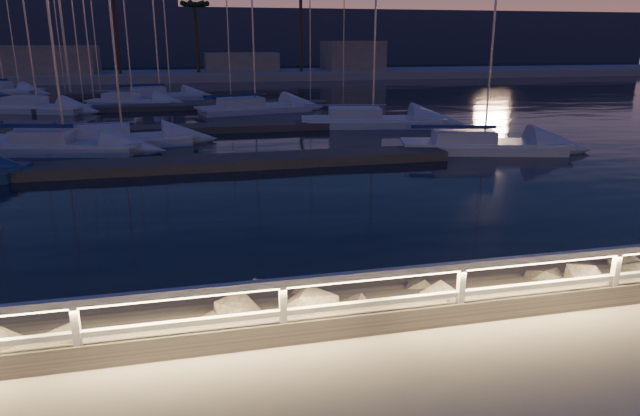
% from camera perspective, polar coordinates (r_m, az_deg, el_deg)
% --- Properties ---
extents(ground, '(400.00, 400.00, 0.00)m').
position_cam_1_polar(ground, '(9.15, -10.00, -13.69)').
color(ground, '#9F998F').
rests_on(ground, ground).
extents(harbor_water, '(400.00, 440.00, 0.60)m').
position_cam_1_polar(harbor_water, '(39.54, -12.92, 7.99)').
color(harbor_water, black).
rests_on(harbor_water, ground).
extents(guard_rail, '(44.11, 0.12, 1.06)m').
position_cam_1_polar(guard_rail, '(8.79, -10.71, -9.35)').
color(guard_rail, white).
rests_on(guard_rail, ground).
extents(riprap, '(31.14, 3.22, 1.44)m').
position_cam_1_polar(riprap, '(11.35, 7.53, -8.74)').
color(riprap, slate).
rests_on(riprap, ground).
extents(floating_docks, '(22.00, 36.00, 0.40)m').
position_cam_1_polar(floating_docks, '(40.74, -13.00, 9.03)').
color(floating_docks, '#524B44').
rests_on(floating_docks, ground).
extents(far_shore, '(160.00, 14.00, 5.20)m').
position_cam_1_polar(far_shore, '(82.10, -13.57, 13.01)').
color(far_shore, '#9F998F').
rests_on(far_shore, ground).
extents(palm_center, '(3.00, 3.00, 9.70)m').
position_cam_1_polar(palm_center, '(81.08, -12.40, 19.06)').
color(palm_center, '#4D3C24').
rests_on(palm_center, ground).
extents(distant_hills, '(230.00, 37.50, 18.00)m').
position_cam_1_polar(distant_hills, '(143.30, -22.97, 15.26)').
color(distant_hills, '#323A4E').
rests_on(distant_hills, ground).
extents(sailboat_c, '(7.42, 2.82, 12.31)m').
position_cam_1_polar(sailboat_c, '(30.67, -19.48, 6.57)').
color(sailboat_c, silver).
rests_on(sailboat_c, ground).
extents(sailboat_d, '(8.10, 4.21, 13.19)m').
position_cam_1_polar(sailboat_d, '(28.49, 15.67, 6.21)').
color(sailboat_d, silver).
rests_on(sailboat_d, ground).
extents(sailboat_f, '(7.58, 3.86, 12.45)m').
position_cam_1_polar(sailboat_f, '(29.74, -24.47, 5.80)').
color(sailboat_f, silver).
rests_on(sailboat_f, ground).
extents(sailboat_h, '(9.10, 4.29, 14.85)m').
position_cam_1_polar(sailboat_h, '(35.86, 4.91, 8.80)').
color(sailboat_h, silver).
rests_on(sailboat_h, ground).
extents(sailboat_j, '(7.79, 4.82, 12.91)m').
position_cam_1_polar(sailboat_j, '(47.79, -26.59, 9.05)').
color(sailboat_j, silver).
rests_on(sailboat_j, ground).
extents(sailboat_k, '(7.51, 4.28, 12.31)m').
position_cam_1_polar(sailboat_k, '(49.65, -18.43, 10.11)').
color(sailboat_k, silver).
rests_on(sailboat_k, ground).
extents(sailboat_l, '(8.96, 4.40, 14.60)m').
position_cam_1_polar(sailboat_l, '(43.00, -6.79, 10.00)').
color(sailboat_l, silver).
rests_on(sailboat_l, ground).
extents(sailboat_m, '(7.70, 4.88, 12.86)m').
position_cam_1_polar(sailboat_m, '(65.52, -29.14, 10.29)').
color(sailboat_m, silver).
rests_on(sailboat_m, ground).
extents(sailboat_n, '(8.06, 3.99, 13.23)m').
position_cam_1_polar(sailboat_n, '(53.58, -15.93, 10.76)').
color(sailboat_n, silver).
rests_on(sailboat_n, ground).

